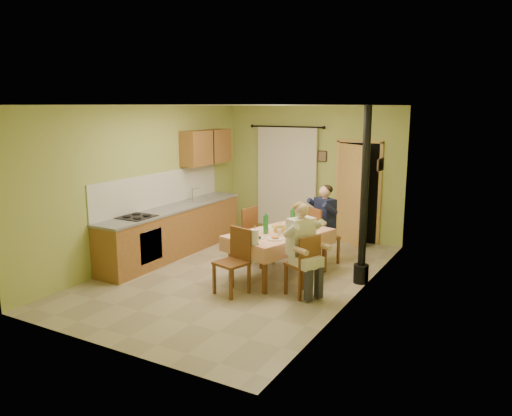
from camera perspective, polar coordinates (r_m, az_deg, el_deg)
The scene contains 17 objects.
floor at distance 8.50m, azimuth -1.82°, elevation -7.57°, with size 4.00×6.00×0.01m, color tan.
room_shell at distance 8.08m, azimuth -1.90°, elevation 4.71°, with size 4.04×6.04×2.82m.
kitchen_run at distance 9.61m, azimuth -9.36°, elevation -2.45°, with size 0.64×3.64×1.56m.
upper_cabinets at distance 10.48m, azimuth -5.66°, elevation 6.94°, with size 0.35×1.40×0.70m, color brown.
curtain at distance 10.95m, azimuth 3.50°, elevation 3.56°, with size 1.70×0.07×2.22m.
doorway at distance 10.37m, azimuth 11.21°, elevation 1.73°, with size 0.96×0.51×2.15m.
dining_table at distance 8.27m, azimuth 2.65°, elevation -5.34°, with size 1.48×1.94×0.76m.
tableware at distance 8.06m, azimuth 2.19°, elevation -2.50°, with size 0.63×1.64×0.33m.
chair_far at distance 9.10m, azimuth 7.53°, elevation -4.42°, with size 0.64×0.64×1.03m.
chair_near at distance 7.59m, azimuth -2.72°, elevation -7.64°, with size 0.53×0.53×0.99m.
chair_right at distance 7.52m, azimuth 5.27°, elevation -7.86°, with size 0.52×0.52×0.94m.
chair_left at distance 8.97m, azimuth 0.24°, elevation -4.57°, with size 0.50×0.50×1.01m.
man_far at distance 8.97m, azimuth 7.71°, elevation -0.80°, with size 0.65×0.63×1.39m.
man_right at distance 7.36m, azimuth 5.29°, elevation -3.49°, with size 0.61×0.65×1.39m.
stove_flue at distance 8.00m, azimuth 12.16°, elevation -1.41°, with size 0.24×0.24×2.80m.
picture_back at distance 10.64m, azimuth 7.61°, elevation 5.89°, with size 0.19×0.03×0.23m, color black.
picture_right at distance 8.41m, azimuth 14.07°, elevation 4.84°, with size 0.03×0.31×0.21m, color brown.
Camera 1 is at (4.15, -6.87, 2.79)m, focal length 35.00 mm.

